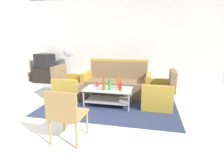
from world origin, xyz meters
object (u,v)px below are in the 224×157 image
(bottle_brown, at_px, (104,85))
(cup, at_px, (97,84))
(armchair_left, at_px, (70,88))
(pedestal_fan, at_px, (69,54))
(wicker_chair, at_px, (66,112))
(bottle_green, at_px, (109,85))
(television, at_px, (45,61))
(coffee_table, at_px, (108,94))
(armchair_right, at_px, (159,95))
(bottle_orange, at_px, (119,84))
(couch, at_px, (117,84))
(tv_stand, at_px, (46,75))
(bottle_red, at_px, (120,86))

(bottle_brown, height_order, cup, bottle_brown)
(armchair_left, bearing_deg, pedestal_fan, -153.83)
(wicker_chair, bearing_deg, bottle_green, 79.09)
(television, bearing_deg, cup, 163.35)
(coffee_table, distance_m, television, 3.23)
(armchair_right, xyz_separation_m, bottle_green, (-1.10, -0.26, 0.24))
(coffee_table, distance_m, bottle_orange, 0.35)
(coffee_table, bearing_deg, pedestal_fan, 135.23)
(armchair_left, xyz_separation_m, bottle_orange, (1.32, -0.18, 0.23))
(bottle_brown, bearing_deg, wicker_chair, -97.73)
(couch, bearing_deg, bottle_green, 89.79)
(bottle_brown, relative_size, wicker_chair, 0.36)
(tv_stand, bearing_deg, bottle_brown, -35.17)
(armchair_right, distance_m, bottle_orange, 0.95)
(cup, height_order, television, television)
(bottle_green, xyz_separation_m, wicker_chair, (-0.32, -1.51, -0.03))
(wicker_chair, bearing_deg, television, 127.16)
(bottle_green, height_order, bottle_red, bottle_green)
(bottle_orange, relative_size, pedestal_fan, 0.22)
(television, bearing_deg, bottle_green, 163.22)
(wicker_chair, bearing_deg, bottle_brown, 83.29)
(armchair_right, bearing_deg, coffee_table, 100.35)
(armchair_left, xyz_separation_m, pedestal_fan, (-0.70, 1.51, 0.73))
(bottle_red, height_order, tv_stand, bottle_red)
(tv_stand, distance_m, pedestal_fan, 1.18)
(bottle_orange, bearing_deg, cup, 172.84)
(armchair_left, relative_size, television, 1.21)
(armchair_left, bearing_deg, couch, 115.84)
(armchair_left, bearing_deg, cup, 83.40)
(armchair_right, distance_m, tv_stand, 4.14)
(coffee_table, height_order, bottle_brown, bottle_brown)
(bottle_orange, relative_size, bottle_red, 1.12)
(bottle_orange, bearing_deg, coffee_table, -159.36)
(bottle_green, bearing_deg, bottle_red, 1.82)
(couch, height_order, pedestal_fan, pedestal_fan)
(television, bearing_deg, pedestal_fan, -160.31)
(armchair_right, relative_size, tv_stand, 1.06)
(armchair_left, relative_size, tv_stand, 1.06)
(wicker_chair, bearing_deg, couch, 83.28)
(armchair_left, distance_m, armchair_right, 2.24)
(couch, xyz_separation_m, armchair_right, (1.09, -0.61, -0.03))
(bottle_green, bearing_deg, cup, 145.72)
(coffee_table, xyz_separation_m, pedestal_fan, (-1.79, 1.77, 0.74))
(armchair_right, distance_m, cup, 1.46)
(armchair_right, bearing_deg, bottle_green, 105.09)
(pedestal_fan, bearing_deg, couch, -28.11)
(bottle_brown, xyz_separation_m, bottle_red, (0.36, 0.05, -0.02))
(tv_stand, relative_size, pedestal_fan, 0.63)
(cup, bearing_deg, pedestal_fan, 132.57)
(television, bearing_deg, bottle_orange, 167.41)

